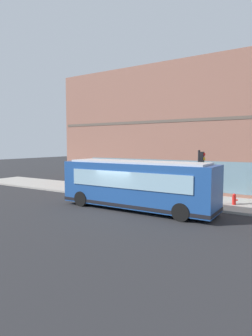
% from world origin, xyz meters
% --- Properties ---
extents(ground, '(120.00, 120.00, 0.00)m').
position_xyz_m(ground, '(0.00, 0.00, 0.00)').
color(ground, '#262628').
extents(sidewalk_curb, '(4.83, 40.00, 0.15)m').
position_xyz_m(sidewalk_curb, '(5.02, 0.00, 0.07)').
color(sidewalk_curb, '#9E9991').
rests_on(sidewalk_curb, ground).
extents(building_corner, '(8.23, 23.33, 11.01)m').
position_xyz_m(building_corner, '(11.52, 0.00, 5.50)').
color(building_corner, '#8C5B4C').
rests_on(building_corner, ground).
extents(city_bus_nearside, '(2.60, 10.04, 3.07)m').
position_xyz_m(city_bus_nearside, '(0.61, -0.90, 1.55)').
color(city_bus_nearside, '#1E478C').
rests_on(city_bus_nearside, ground).
extents(traffic_light_near_corner, '(0.32, 0.49, 3.58)m').
position_xyz_m(traffic_light_near_corner, '(3.28, -4.12, 2.65)').
color(traffic_light_near_corner, black).
rests_on(traffic_light_near_corner, sidewalk_curb).
extents(fire_hydrant, '(0.35, 0.35, 0.74)m').
position_xyz_m(fire_hydrant, '(4.65, -5.97, 0.51)').
color(fire_hydrant, red).
rests_on(fire_hydrant, sidewalk_curb).
extents(pedestrian_near_building_entrance, '(0.32, 0.32, 1.68)m').
position_xyz_m(pedestrian_near_building_entrance, '(4.98, -2.52, 1.12)').
color(pedestrian_near_building_entrance, gold).
rests_on(pedestrian_near_building_entrance, sidewalk_curb).
extents(pedestrian_by_light_pole, '(0.32, 0.32, 1.74)m').
position_xyz_m(pedestrian_by_light_pole, '(3.51, 7.85, 1.15)').
color(pedestrian_by_light_pole, black).
rests_on(pedestrian_by_light_pole, sidewalk_curb).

